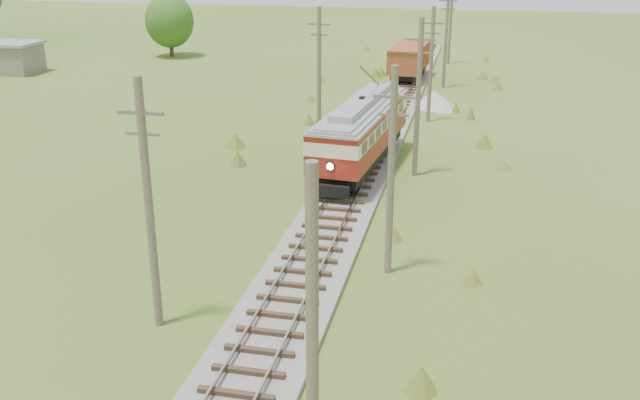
# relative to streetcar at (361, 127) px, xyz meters

# --- Properties ---
(railbed_main) EXTENTS (3.60, 96.00, 0.57)m
(railbed_main) POSITION_rel_streetcar_xyz_m (0.00, 2.95, -2.48)
(railbed_main) COLOR #605B54
(railbed_main) RESTS_ON ground
(streetcar) EXTENTS (4.06, 12.73, 5.77)m
(streetcar) POSITION_rel_streetcar_xyz_m (0.00, 0.00, 0.00)
(streetcar) COLOR black
(streetcar) RESTS_ON ground
(gondola) EXTENTS (3.43, 8.74, 2.84)m
(gondola) POSITION_rel_streetcar_xyz_m (0.00, 28.37, -0.58)
(gondola) COLOR black
(gondola) RESTS_ON ground
(gravel_pile) EXTENTS (3.71, 3.94, 1.35)m
(gravel_pile) POSITION_rel_streetcar_xyz_m (3.25, 17.62, -2.04)
(gravel_pile) COLOR gray
(gravel_pile) RESTS_ON ground
(utility_pole_r_1) EXTENTS (0.30, 0.30, 8.80)m
(utility_pole_r_1) POSITION_rel_streetcar_xyz_m (3.10, -26.05, 1.73)
(utility_pole_r_1) COLOR brown
(utility_pole_r_1) RESTS_ON ground
(utility_pole_r_2) EXTENTS (1.60, 0.30, 8.60)m
(utility_pole_r_2) POSITION_rel_streetcar_xyz_m (3.30, -13.05, 1.75)
(utility_pole_r_2) COLOR brown
(utility_pole_r_2) RESTS_ON ground
(utility_pole_r_3) EXTENTS (1.60, 0.30, 9.00)m
(utility_pole_r_3) POSITION_rel_streetcar_xyz_m (3.20, -0.05, 1.96)
(utility_pole_r_3) COLOR brown
(utility_pole_r_3) RESTS_ON ground
(utility_pole_r_4) EXTENTS (1.60, 0.30, 8.40)m
(utility_pole_r_4) POSITION_rel_streetcar_xyz_m (3.00, 12.95, 1.65)
(utility_pole_r_4) COLOR brown
(utility_pole_r_4) RESTS_ON ground
(utility_pole_r_5) EXTENTS (1.60, 0.30, 8.90)m
(utility_pole_r_5) POSITION_rel_streetcar_xyz_m (3.40, 25.95, 1.91)
(utility_pole_r_5) COLOR brown
(utility_pole_r_5) RESTS_ON ground
(utility_pole_r_6) EXTENTS (1.60, 0.30, 8.70)m
(utility_pole_r_6) POSITION_rel_streetcar_xyz_m (3.20, 38.95, 1.80)
(utility_pole_r_6) COLOR brown
(utility_pole_r_6) RESTS_ON ground
(utility_pole_l_a) EXTENTS (1.60, 0.30, 9.00)m
(utility_pole_l_a) POSITION_rel_streetcar_xyz_m (-4.20, -19.05, 1.96)
(utility_pole_l_a) COLOR brown
(utility_pole_l_a) RESTS_ON ground
(utility_pole_l_b) EXTENTS (1.60, 0.30, 8.60)m
(utility_pole_l_b) POSITION_rel_streetcar_xyz_m (-4.50, 8.95, 1.75)
(utility_pole_l_b) COLOR brown
(utility_pole_l_b) RESTS_ON ground
(tree_mid_a) EXTENTS (5.46, 5.46, 7.03)m
(tree_mid_a) POSITION_rel_streetcar_xyz_m (-28.00, 36.95, 1.35)
(tree_mid_a) COLOR #38281C
(tree_mid_a) RESTS_ON ground
(shed) EXTENTS (6.40, 4.40, 3.10)m
(shed) POSITION_rel_streetcar_xyz_m (-40.00, 23.95, -1.10)
(shed) COLOR slate
(shed) RESTS_ON ground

